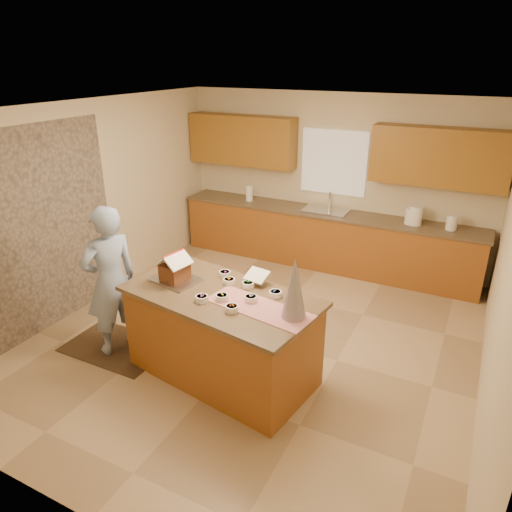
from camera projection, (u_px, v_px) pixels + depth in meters
name	position (u px, v px, depth m)	size (l,w,h in m)	color
floor	(256.00, 338.00, 5.76)	(5.50, 5.50, 0.00)	tan
ceiling	(256.00, 109.00, 4.69)	(5.50, 5.50, 0.00)	silver
wall_back	(333.00, 181.00, 7.48)	(5.50, 5.50, 0.00)	beige
wall_front	(61.00, 372.00, 2.97)	(5.50, 5.50, 0.00)	beige
wall_left	(89.00, 205.00, 6.26)	(5.50, 5.50, 0.00)	beige
wall_right	(505.00, 280.00, 4.19)	(5.50, 5.50, 0.00)	beige
stone_accent	(42.00, 231.00, 5.63)	(2.50, 2.50, 0.00)	gray
window_curtain	(334.00, 162.00, 7.34)	(1.05, 0.03, 1.00)	white
back_counter_base	(324.00, 240.00, 7.59)	(4.80, 0.60, 0.88)	brown
back_counter_top	(325.00, 213.00, 7.41)	(4.85, 0.63, 0.04)	brown
upper_cabinet_left	(242.00, 140.00, 7.75)	(1.85, 0.35, 0.80)	#9C5F21
upper_cabinet_right	(439.00, 157.00, 6.47)	(1.85, 0.35, 0.80)	#9C5F21
sink	(325.00, 213.00, 7.41)	(0.70, 0.45, 0.12)	silver
faucet	(330.00, 200.00, 7.49)	(0.03, 0.03, 0.28)	silver
island_base	(222.00, 337.00, 4.93)	(1.91, 0.96, 0.94)	brown
island_top	(221.00, 296.00, 4.74)	(2.00, 1.04, 0.04)	brown
table_runner	(259.00, 308.00, 4.47)	(1.06, 0.38, 0.01)	#A40B14
baking_tray	(175.00, 280.00, 5.00)	(0.49, 0.36, 0.03)	silver
cookbook	(257.00, 275.00, 4.90)	(0.23, 0.02, 0.19)	white
tinsel_tree	(294.00, 288.00, 4.20)	(0.23, 0.23, 0.58)	#BABAC7
rug	(117.00, 347.00, 5.57)	(1.19, 0.77, 0.01)	black
boy	(111.00, 281.00, 5.20)	(0.64, 0.42, 1.75)	#8BA0C5
canister_a	(411.00, 216.00, 6.82)	(0.17, 0.17, 0.24)	white
canister_b	(416.00, 215.00, 6.79)	(0.19, 0.19, 0.28)	white
canister_c	(452.00, 223.00, 6.59)	(0.15, 0.15, 0.21)	white
paper_towel	(249.00, 193.00, 7.91)	(0.12, 0.12, 0.26)	white
gingerbread_house	(175.00, 269.00, 4.95)	(0.34, 0.34, 0.30)	brown
candy_bowls	(235.00, 292.00, 4.71)	(0.81, 0.75, 0.06)	white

